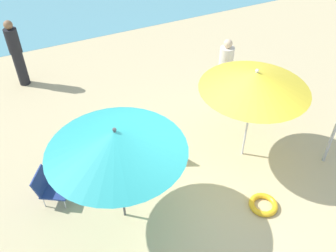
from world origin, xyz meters
name	(u,v)px	position (x,y,z in m)	size (l,w,h in m)	color
ground_plane	(199,194)	(0.00, 0.00, 0.00)	(40.00, 40.00, 0.00)	#CCB789
umbrella_teal	(116,141)	(-1.36, 0.17, 1.70)	(2.08, 2.08, 1.94)	#4C4C51
umbrella_yellow	(255,81)	(1.31, 0.53, 1.75)	(1.95, 1.95, 1.98)	silver
beach_chair_b	(153,148)	(-0.38, 1.15, 0.33)	(0.69, 0.69, 0.64)	#33934C
beach_chair_c	(50,186)	(-2.37, 1.07, 0.33)	(0.72, 0.70, 0.60)	navy
person_a	(17,53)	(-2.21, 5.14, 0.86)	(0.31, 0.31, 1.70)	black
person_b	(225,73)	(1.88, 2.21, 0.83)	(0.32, 0.32, 1.65)	silver
swim_ring	(263,205)	(0.87, -0.73, 0.05)	(0.50, 0.50, 0.10)	yellow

